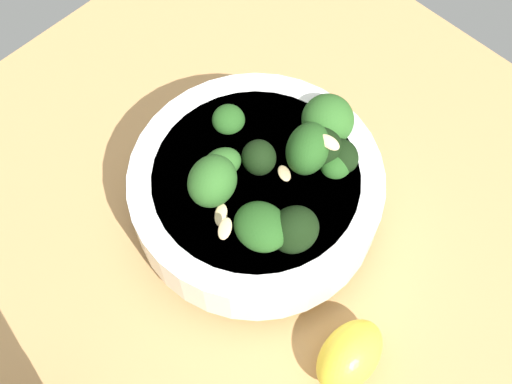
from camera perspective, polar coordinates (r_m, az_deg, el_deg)
The scene contains 3 objects.
ground_plane at distance 58.16cm, azimuth -0.23°, elevation -6.64°, with size 68.04×68.04×3.49cm, color tan.
bowl_of_broccoli at distance 54.29cm, azimuth 0.36°, elevation 0.38°, with size 21.03×21.68×10.73cm.
lemon_wedge at distance 52.04cm, azimuth 8.22°, elevation -14.04°, with size 6.40×4.25×4.69cm, color yellow.
Camera 1 is at (-15.15, 15.06, 52.35)cm, focal length 45.52 mm.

